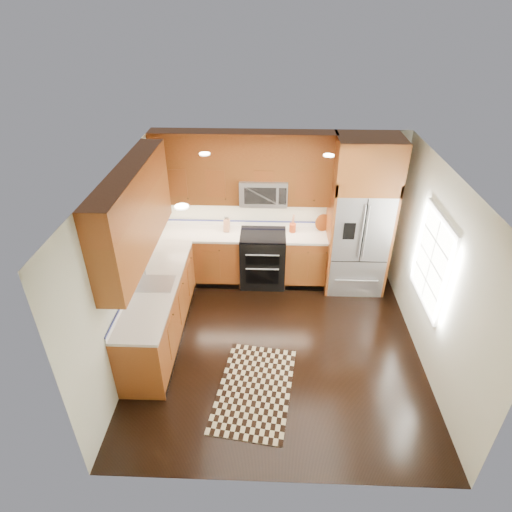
{
  "coord_description": "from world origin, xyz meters",
  "views": [
    {
      "loc": [
        -0.13,
        -4.57,
        4.37
      ],
      "look_at": [
        -0.33,
        0.6,
        1.17
      ],
      "focal_mm": 30.0,
      "sensor_mm": 36.0,
      "label": 1
    }
  ],
  "objects_px": {
    "refrigerator": "(360,217)",
    "utensil_crock": "(293,226)",
    "knife_block": "(227,225)",
    "rug": "(255,389)",
    "range": "(263,258)"
  },
  "relations": [
    {
      "from": "refrigerator",
      "to": "knife_block",
      "type": "bearing_deg",
      "value": 176.04
    },
    {
      "from": "range",
      "to": "refrigerator",
      "type": "relative_size",
      "value": 0.36
    },
    {
      "from": "range",
      "to": "rug",
      "type": "bearing_deg",
      "value": -90.96
    },
    {
      "from": "knife_block",
      "to": "utensil_crock",
      "type": "relative_size",
      "value": 0.83
    },
    {
      "from": "utensil_crock",
      "to": "range",
      "type": "bearing_deg",
      "value": -167.15
    },
    {
      "from": "utensil_crock",
      "to": "refrigerator",
      "type": "bearing_deg",
      "value": -8.07
    },
    {
      "from": "knife_block",
      "to": "utensil_crock",
      "type": "bearing_deg",
      "value": 0.02
    },
    {
      "from": "range",
      "to": "utensil_crock",
      "type": "bearing_deg",
      "value": 12.85
    },
    {
      "from": "rug",
      "to": "knife_block",
      "type": "height_order",
      "value": "knife_block"
    },
    {
      "from": "refrigerator",
      "to": "utensil_crock",
      "type": "relative_size",
      "value": 8.3
    },
    {
      "from": "utensil_crock",
      "to": "knife_block",
      "type": "bearing_deg",
      "value": -179.98
    },
    {
      "from": "refrigerator",
      "to": "utensil_crock",
      "type": "height_order",
      "value": "refrigerator"
    },
    {
      "from": "rug",
      "to": "refrigerator",
      "type": "bearing_deg",
      "value": 64.56
    },
    {
      "from": "rug",
      "to": "utensil_crock",
      "type": "distance_m",
      "value": 2.81
    },
    {
      "from": "range",
      "to": "refrigerator",
      "type": "bearing_deg",
      "value": -1.4
    }
  ]
}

